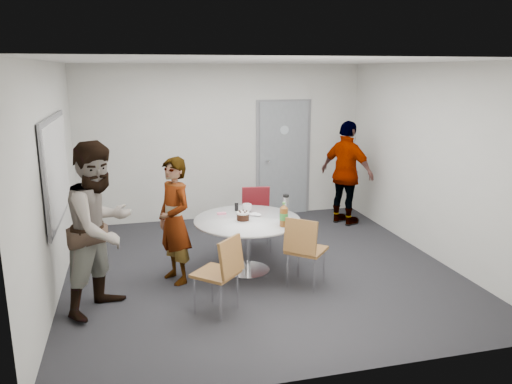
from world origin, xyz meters
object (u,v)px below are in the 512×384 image
object	(u,v)px
table	(249,226)
chair_near_right	(304,245)
door	(283,159)
chair_near_left	(223,267)
person_main	(175,221)
chair_far	(257,211)
person_left	(101,228)
whiteboard	(57,168)
person_right	(347,173)

from	to	relation	value
table	chair_near_right	bearing A→B (deg)	-52.08
door	chair_near_left	size ratio (longest dim) A/B	2.41
chair_near_right	person_main	bearing A→B (deg)	-160.00
chair_near_left	chair_far	size ratio (longest dim) A/B	0.97
person_left	chair_near_right	bearing A→B (deg)	-51.60
whiteboard	person_main	size ratio (longest dim) A/B	1.20
chair_far	person_main	world-z (taller)	person_main
door	table	distance (m)	2.86
chair_near_right	person_left	world-z (taller)	person_left
whiteboard	chair_far	xyz separation A→B (m)	(2.63, 0.62, -0.90)
chair_far	person_main	xyz separation A→B (m)	(-1.29, -0.94, 0.24)
chair_near_left	chair_near_right	bearing A→B (deg)	-25.29
table	person_right	size ratio (longest dim) A/B	0.78
table	chair_near_right	size ratio (longest dim) A/B	1.54
door	person_main	distance (m)	3.43
table	chair_near_right	xyz separation A→B (m)	(0.51, -0.66, -0.08)
table	person_right	world-z (taller)	person_right
person_main	person_right	world-z (taller)	person_right
chair_near_left	chair_near_right	xyz separation A→B (m)	(1.07, 0.41, 0.01)
person_left	person_right	bearing A→B (deg)	-20.69
door	chair_near_right	distance (m)	3.32
chair_far	person_left	size ratio (longest dim) A/B	0.48
chair_near_left	person_main	size ratio (longest dim) A/B	0.56
person_main	whiteboard	bearing A→B (deg)	-128.73
door	chair_near_left	bearing A→B (deg)	-116.53
whiteboard	chair_near_left	world-z (taller)	whiteboard
table	chair_near_right	world-z (taller)	table
chair_near_left	person_right	xyz separation A→B (m)	(2.66, 2.72, 0.35)
chair_near_right	person_left	xyz separation A→B (m)	(-2.32, 0.03, 0.40)
person_main	chair_near_left	bearing A→B (deg)	-3.11
chair_far	person_left	bearing A→B (deg)	43.54
person_main	person_left	distance (m)	1.02
chair_far	whiteboard	bearing A→B (deg)	21.30
person_main	door	bearing A→B (deg)	114.52
person_right	chair_far	bearing A→B (deg)	84.16
door	person_left	bearing A→B (deg)	-133.85
chair_far	person_main	bearing A→B (deg)	44.36
table	person_main	distance (m)	0.98
whiteboard	person_left	size ratio (longest dim) A/B	1.01
table	person_main	size ratio (longest dim) A/B	0.87
door	chair_far	size ratio (longest dim) A/B	2.34
whiteboard	chair_near_right	distance (m)	3.11
chair_near_right	chair_far	world-z (taller)	chair_far
chair_near_left	person_right	world-z (taller)	person_right
chair_near_right	person_right	xyz separation A→B (m)	(1.58, 2.30, 0.34)
door	whiteboard	xyz separation A→B (m)	(-3.56, -2.28, 0.42)
chair_near_right	chair_near_left	bearing A→B (deg)	-116.98
chair_near_left	chair_far	world-z (taller)	chair_far
person_main	person_left	bearing A→B (deg)	-81.00
person_left	person_right	world-z (taller)	person_left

